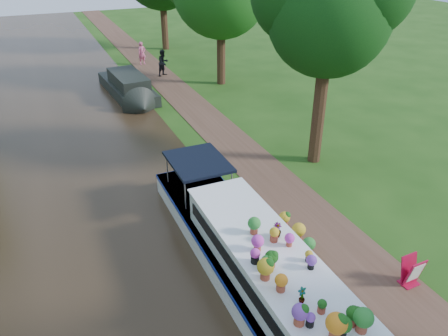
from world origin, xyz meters
TOP-DOWN VIEW (x-y plane):
  - ground at (0.00, 0.00)m, footprint 100.00×100.00m
  - canal_water at (-6.00, 0.00)m, footprint 10.00×100.00m
  - towpath at (1.20, 0.00)m, footprint 2.20×100.00m
  - plant_boat at (-2.25, -3.65)m, footprint 2.29×13.52m
  - tree_near_overhang at (3.79, 3.06)m, footprint 5.52×5.28m
  - second_boat at (-1.75, 14.92)m, footprint 2.51×7.46m
  - sandwich_board at (1.88, -4.72)m, footprint 0.58×0.47m
  - pedestrian_pink at (0.86, 21.77)m, footprint 0.69×0.53m
  - pedestrian_dark at (1.50, 18.26)m, footprint 1.10×1.02m
  - verge_plant at (-0.59, 1.96)m, footprint 0.45×0.39m

SIDE VIEW (x-z plane):
  - ground at x=0.00m, z-range 0.00..0.00m
  - canal_water at x=-6.00m, z-range 0.00..0.02m
  - towpath at x=1.20m, z-range 0.00..0.03m
  - verge_plant at x=-0.59m, z-range 0.00..0.48m
  - sandwich_board at x=1.88m, z-range -0.01..0.90m
  - second_boat at x=-1.75m, z-range -0.13..1.29m
  - plant_boat at x=-2.25m, z-range -0.29..2.00m
  - pedestrian_pink at x=0.86m, z-range 0.03..1.73m
  - pedestrian_dark at x=1.50m, z-range 0.03..1.84m
  - tree_near_overhang at x=3.79m, z-range 2.11..11.10m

